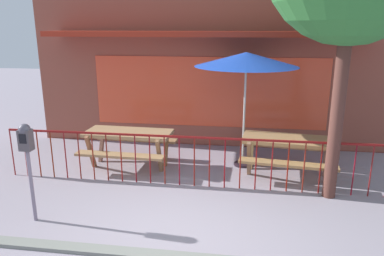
{
  "coord_description": "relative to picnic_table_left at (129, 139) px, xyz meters",
  "views": [
    {
      "loc": [
        0.87,
        -4.39,
        2.89
      ],
      "look_at": [
        -0.1,
        2.31,
        1.01
      ],
      "focal_mm": 34.31,
      "sensor_mm": 36.0,
      "label": 1
    }
  ],
  "objects": [
    {
      "name": "patio_umbrella",
      "position": [
        2.39,
        0.41,
        1.63
      ],
      "size": [
        2.09,
        2.09,
        2.4
      ],
      "color": "black",
      "rests_on": "ground"
    },
    {
      "name": "pub_storefront",
      "position": [
        1.51,
        1.93,
        2.36
      ],
      "size": [
        8.7,
        1.45,
        6.0
      ],
      "color": "maroon",
      "rests_on": "ground"
    },
    {
      "name": "picnic_table_right",
      "position": [
        3.28,
        -0.01,
        0.0
      ],
      "size": [
        1.94,
        1.56,
        0.79
      ],
      "color": "#A37849",
      "rests_on": "ground"
    },
    {
      "name": "ground",
      "position": [
        1.51,
        -2.7,
        -0.61
      ],
      "size": [
        40.0,
        40.0,
        0.0
      ],
      "primitive_type": "plane",
      "color": "gray"
    },
    {
      "name": "parking_meter_near",
      "position": [
        -0.75,
        -2.4,
        0.58
      ],
      "size": [
        0.18,
        0.17,
        1.54
      ],
      "color": "slate",
      "rests_on": "ground"
    },
    {
      "name": "patio_fence_front",
      "position": [
        1.51,
        -0.79,
        0.05
      ],
      "size": [
        7.34,
        0.04,
        0.97
      ],
      "color": "maroon",
      "rests_on": "ground"
    },
    {
      "name": "picnic_table_left",
      "position": [
        0.0,
        0.0,
        0.0
      ],
      "size": [
        1.84,
        1.42,
        0.79
      ],
      "color": "#9F7B53",
      "rests_on": "ground"
    }
  ]
}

